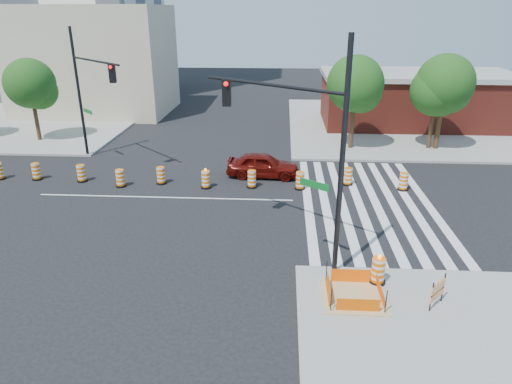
# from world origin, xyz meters

# --- Properties ---
(ground) EXTENTS (120.00, 120.00, 0.00)m
(ground) POSITION_xyz_m (0.00, 0.00, 0.00)
(ground) COLOR black
(ground) RESTS_ON ground
(sidewalk_ne) EXTENTS (22.00, 22.00, 0.15)m
(sidewalk_ne) POSITION_xyz_m (18.00, 18.00, 0.07)
(sidewalk_ne) COLOR gray
(sidewalk_ne) RESTS_ON ground
(sidewalk_nw) EXTENTS (22.00, 22.00, 0.15)m
(sidewalk_nw) POSITION_xyz_m (-18.00, 18.00, 0.07)
(sidewalk_nw) COLOR gray
(sidewalk_nw) RESTS_ON ground
(crosswalk_east) EXTENTS (6.75, 13.50, 0.01)m
(crosswalk_east) POSITION_xyz_m (10.95, 0.00, 0.01)
(crosswalk_east) COLOR silver
(crosswalk_east) RESTS_ON ground
(lane_centerline) EXTENTS (14.00, 0.12, 0.01)m
(lane_centerline) POSITION_xyz_m (0.00, 0.00, 0.01)
(lane_centerline) COLOR silver
(lane_centerline) RESTS_ON ground
(excavation_pit) EXTENTS (2.20, 2.20, 0.90)m
(excavation_pit) POSITION_xyz_m (9.00, -9.00, 0.22)
(excavation_pit) COLOR tan
(excavation_pit) RESTS_ON ground
(brick_storefront) EXTENTS (16.50, 8.50, 4.60)m
(brick_storefront) POSITION_xyz_m (18.00, 18.00, 2.32)
(brick_storefront) COLOR maroon
(brick_storefront) RESTS_ON ground
(beige_midrise) EXTENTS (14.00, 10.00, 10.00)m
(beige_midrise) POSITION_xyz_m (-12.00, 22.00, 5.00)
(beige_midrise) COLOR beige
(beige_midrise) RESTS_ON ground
(red_coupe) EXTENTS (4.47, 1.97, 1.50)m
(red_coupe) POSITION_xyz_m (5.21, 3.69, 0.75)
(red_coupe) COLOR #570B07
(red_coupe) RESTS_ON ground
(signal_pole_se) EXTENTS (5.39, 4.08, 8.74)m
(signal_pole_se) POSITION_xyz_m (7.03, -6.14, 5.35)
(signal_pole_se) COLOR black
(signal_pole_se) RESTS_ON ground
(signal_pole_nw) EXTENTS (4.66, 4.58, 8.45)m
(signal_pole_nw) POSITION_xyz_m (-6.03, 5.98, 5.17)
(signal_pole_nw) COLOR black
(signal_pole_nw) RESTS_ON ground
(pit_drum) EXTENTS (0.61, 0.61, 1.19)m
(pit_drum) POSITION_xyz_m (9.98, -8.06, 0.64)
(pit_drum) COLOR black
(pit_drum) RESTS_ON ground
(barricade) EXTENTS (0.68, 0.71, 1.11)m
(barricade) POSITION_xyz_m (11.71, -9.37, 0.76)
(barricade) COLOR orange
(barricade) RESTS_ON ground
(tree_north_b) EXTENTS (3.71, 3.71, 6.31)m
(tree_north_b) POSITION_xyz_m (-12.51, 10.77, 4.24)
(tree_north_b) COLOR #382314
(tree_north_b) RESTS_ON ground
(tree_north_c) EXTENTS (3.97, 3.97, 6.75)m
(tree_north_c) POSITION_xyz_m (11.40, 10.00, 4.53)
(tree_north_c) COLOR #382314
(tree_north_c) RESTS_ON ground
(tree_north_d) EXTENTS (3.59, 3.59, 6.11)m
(tree_north_d) POSITION_xyz_m (17.09, 10.28, 4.10)
(tree_north_d) COLOR #382314
(tree_north_d) RESTS_ON ground
(tree_north_e) EXTENTS (4.02, 4.02, 6.84)m
(tree_north_e) POSITION_xyz_m (17.59, 10.19, 4.59)
(tree_north_e) COLOR #382314
(tree_north_e) RESTS_ON ground
(median_drum_1) EXTENTS (0.60, 0.60, 1.02)m
(median_drum_1) POSITION_xyz_m (-8.40, 2.35, 0.48)
(median_drum_1) COLOR black
(median_drum_1) RESTS_ON ground
(median_drum_2) EXTENTS (0.60, 0.60, 1.02)m
(median_drum_2) POSITION_xyz_m (-5.55, 2.18, 0.48)
(median_drum_2) COLOR black
(median_drum_2) RESTS_ON ground
(median_drum_3) EXTENTS (0.60, 0.60, 1.02)m
(median_drum_3) POSITION_xyz_m (-2.96, 1.49, 0.48)
(median_drum_3) COLOR black
(median_drum_3) RESTS_ON ground
(median_drum_4) EXTENTS (0.60, 0.60, 1.02)m
(median_drum_4) POSITION_xyz_m (-0.72, 2.11, 0.48)
(median_drum_4) COLOR black
(median_drum_4) RESTS_ON ground
(median_drum_5) EXTENTS (0.60, 0.60, 1.18)m
(median_drum_5) POSITION_xyz_m (2.02, 1.58, 0.49)
(median_drum_5) COLOR black
(median_drum_5) RESTS_ON ground
(median_drum_6) EXTENTS (0.60, 0.60, 1.02)m
(median_drum_6) POSITION_xyz_m (4.65, 1.81, 0.48)
(median_drum_6) COLOR black
(median_drum_6) RESTS_ON ground
(median_drum_7) EXTENTS (0.60, 0.60, 1.02)m
(median_drum_7) POSITION_xyz_m (7.42, 1.72, 0.48)
(median_drum_7) COLOR black
(median_drum_7) RESTS_ON ground
(median_drum_8) EXTENTS (0.60, 0.60, 1.02)m
(median_drum_8) POSITION_xyz_m (10.24, 2.59, 0.48)
(median_drum_8) COLOR black
(median_drum_8) RESTS_ON ground
(median_drum_9) EXTENTS (0.60, 0.60, 1.02)m
(median_drum_9) POSITION_xyz_m (13.27, 1.90, 0.48)
(median_drum_9) COLOR black
(median_drum_9) RESTS_ON ground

